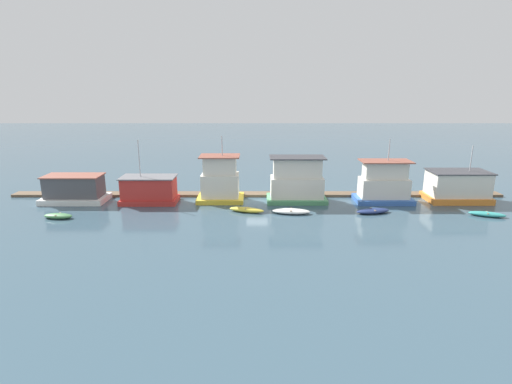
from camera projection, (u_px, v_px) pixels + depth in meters
ground_plane at (256, 201)px, 46.50m from camera, size 200.00×200.00×0.00m
dock_walkway at (256, 194)px, 49.02m from camera, size 59.60×1.74×0.30m
houseboat_white at (73, 190)px, 46.01m from camera, size 7.20×3.90×3.14m
houseboat_red at (148, 190)px, 45.63m from camera, size 6.38×3.39×7.24m
houseboat_yellow at (219, 181)px, 46.26m from camera, size 5.35×3.96×7.58m
houseboat_green at (296, 182)px, 46.07m from camera, size 6.87×3.80×5.23m
houseboat_blue at (383, 184)px, 45.92m from camera, size 6.44×3.71×7.31m
houseboat_orange at (456, 186)px, 46.41m from camera, size 6.96×4.20×6.52m
dinghy_green at (57, 216)px, 40.43m from camera, size 3.06×1.45×0.51m
dinghy_yellow at (245, 210)px, 42.51m from camera, size 3.95×2.02×0.51m
dinghy_white at (290, 211)px, 42.02m from camera, size 4.17×1.83×0.51m
dinghy_navy at (372, 211)px, 42.22m from camera, size 3.89×2.10×0.48m
dinghy_teal at (486, 214)px, 41.21m from camera, size 3.68×2.22×0.47m
mooring_post_near_left at (94, 191)px, 47.68m from camera, size 0.29×0.29×1.83m
mooring_post_far_right at (74, 190)px, 47.64m from camera, size 0.23×0.23×2.08m
mooring_post_far_left at (78, 190)px, 47.67m from camera, size 0.29×0.29×1.86m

